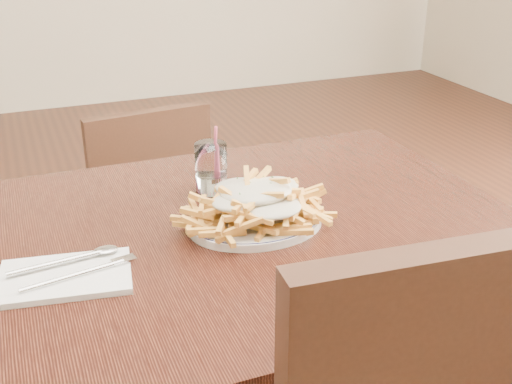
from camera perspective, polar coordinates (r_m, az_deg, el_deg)
name	(u,v)px	position (r m, az deg, el deg)	size (l,w,h in m)	color
table	(208,269)	(1.23, -4.28, -6.87)	(1.20, 0.80, 0.75)	black
chair_far	(145,210)	(2.00, -9.81, -1.55)	(0.40, 0.40, 0.78)	black
fries_plate	(256,222)	(1.20, 0.00, -2.64)	(0.31, 0.29, 0.02)	white
loaded_fries	(256,198)	(1.18, 0.00, -0.52)	(0.26, 0.21, 0.08)	gold
napkin	(65,277)	(1.09, -16.60, -7.23)	(0.21, 0.14, 0.01)	white
cutlery	(64,270)	(1.09, -16.71, -6.68)	(0.22, 0.11, 0.01)	silver
water_glass	(211,172)	(1.33, -4.00, 1.82)	(0.07, 0.07, 0.15)	white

